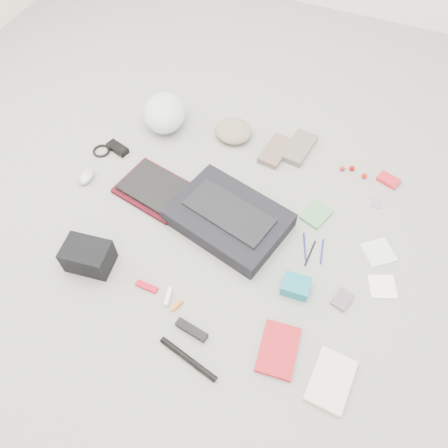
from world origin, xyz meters
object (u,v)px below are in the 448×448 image
at_px(bike_helmet, 164,113).
at_px(camera_bag, 88,256).
at_px(messenger_bag, 229,218).
at_px(accordion_wallet, 296,286).
at_px(laptop, 154,187).
at_px(book_red, 278,349).

distance_m(bike_helmet, camera_bag, 0.90).
distance_m(messenger_bag, accordion_wallet, 0.43).
relative_size(messenger_bag, accordion_wallet, 4.46).
relative_size(laptop, bike_helmet, 1.08).
height_order(laptop, accordion_wallet, accordion_wallet).
relative_size(bike_helmet, camera_bag, 1.43).
bearing_deg(camera_bag, messenger_bag, 34.54).
relative_size(laptop, camera_bag, 1.55).
bearing_deg(book_red, accordion_wallet, 87.73).
xyz_separation_m(laptop, bike_helmet, (-0.17, 0.44, 0.05)).
bearing_deg(bike_helmet, camera_bag, -107.93).
bearing_deg(messenger_bag, bike_helmet, 154.59).
height_order(messenger_bag, bike_helmet, bike_helmet).
bearing_deg(accordion_wallet, book_red, -89.98).
distance_m(messenger_bag, laptop, 0.40).
height_order(messenger_bag, accordion_wallet, messenger_bag).
bearing_deg(accordion_wallet, messenger_bag, 148.50).
bearing_deg(bike_helmet, accordion_wallet, -59.57).
distance_m(bike_helmet, book_red, 1.36).
height_order(book_red, accordion_wallet, accordion_wallet).
height_order(bike_helmet, camera_bag, bike_helmet).
bearing_deg(camera_bag, accordion_wallet, 7.03).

